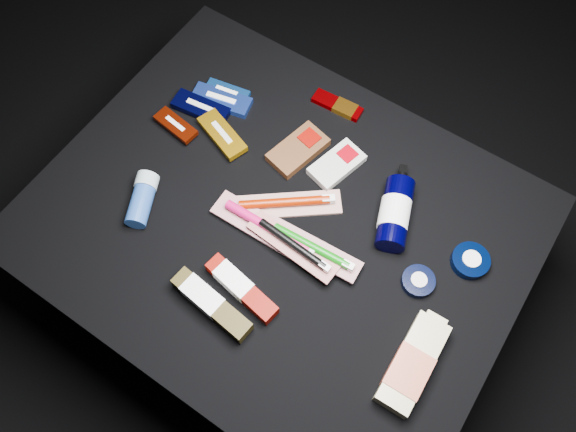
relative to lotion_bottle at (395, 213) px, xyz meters
The scene contains 21 objects.
ground 0.49m from the lotion_bottle, 146.05° to the right, with size 3.00×3.00×0.00m, color black.
cloth_table 0.33m from the lotion_bottle, 146.05° to the right, with size 0.98×0.78×0.40m, color black.
luna_bar_0 0.47m from the lotion_bottle, behind, with size 0.14×0.08×0.02m.
luna_bar_1 0.48m from the lotion_bottle, behind, with size 0.11×0.06×0.01m.
luna_bar_2 0.49m from the lotion_bottle, behind, with size 0.14×0.07×0.02m.
luna_bar_3 0.41m from the lotion_bottle, behind, with size 0.14×0.09×0.02m.
luna_bar_4 0.51m from the lotion_bottle, behind, with size 0.11×0.05×0.01m.
clif_bar_0 0.25m from the lotion_bottle, behind, with size 0.10×0.14×0.02m.
clif_bar_1 0.17m from the lotion_bottle, 163.50° to the left, with size 0.09×0.13×0.02m.
power_bar 0.30m from the lotion_bottle, 142.90° to the left, with size 0.12×0.04×0.01m.
lotion_bottle is the anchor object (origin of this frame).
cream_tin_upper 0.17m from the lotion_bottle, ahead, with size 0.07×0.07×0.02m.
cream_tin_lower 0.14m from the lotion_bottle, 41.12° to the right, with size 0.06×0.06×0.02m.
bodywash_bottle 0.30m from the lotion_bottle, 54.91° to the right, with size 0.07×0.19×0.04m.
deodorant_stick 0.52m from the lotion_bottle, 150.46° to the right, with size 0.09×0.12×0.05m.
toothbrush_pack_0 0.22m from the lotion_bottle, 154.61° to the right, with size 0.22×0.19×0.03m.
toothbrush_pack_1 0.26m from the lotion_bottle, 139.73° to the right, with size 0.25×0.06×0.03m.
toothbrush_pack_2 0.18m from the lotion_bottle, 122.99° to the right, with size 0.21×0.06×0.02m.
toothbrush_pack_3 0.22m from the lotion_bottle, 127.19° to the right, with size 0.20×0.06×0.02m.
toothpaste_carton_red 0.34m from the lotion_bottle, 120.82° to the right, with size 0.17×0.06×0.03m.
toothpaste_carton_green 0.41m from the lotion_bottle, 119.94° to the right, with size 0.18×0.06×0.03m.
Camera 1 is at (0.29, -0.40, 1.44)m, focal length 35.00 mm.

